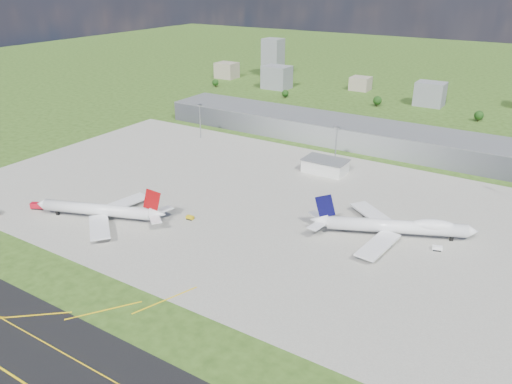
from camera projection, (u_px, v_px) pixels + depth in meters
The scene contains 22 objects.
ground at pixel (342, 148), 357.10m from camera, with size 1400.00×1400.00×0.00m, color #2C4816.
taxiway at pixel (11, 374), 155.34m from camera, with size 1400.00×60.00×0.06m, color black.
apron at pixel (277, 207), 266.87m from camera, with size 360.00×190.00×0.08m, color gray.
terminal at pixel (350, 133), 365.72m from camera, with size 300.00×42.00×15.00m, color gray.
ops_building at pixel (325, 166), 311.83m from camera, with size 26.00×16.00×8.00m, color silver.
mast_west at pixel (200, 115), 371.41m from camera, with size 3.50×2.00×25.90m.
mast_center at pixel (336, 139), 317.96m from camera, with size 3.50×2.00×25.90m.
airliner_red_twin at pixel (102, 210), 251.07m from camera, with size 67.87×51.47×19.32m.
airliner_blue_quad at pixel (396, 227), 234.05m from camera, with size 73.07×55.47×20.20m.
fire_truck at pixel (38, 206), 263.75m from camera, with size 8.22×5.89×3.44m.
tug_yellow at pixel (190, 218), 252.74m from camera, with size 4.10×2.67×1.90m.
van_white_near at pixel (346, 227), 243.41m from camera, with size 3.12×5.16×2.47m.
van_white_far at pixel (437, 248), 224.24m from camera, with size 4.72×3.19×2.27m.
bldg_far_w at pixel (227, 70), 592.29m from camera, with size 24.00×20.00×18.00m, color gray.
bldg_w at pixel (277, 77), 536.69m from camera, with size 28.00×22.00×24.00m, color slate.
bldg_cw at pixel (360, 84), 530.87m from camera, with size 20.00×18.00×14.00m, color gray.
bldg_c at pixel (430, 94), 467.11m from camera, with size 26.00×20.00×22.00m, color slate.
bldg_tall_w at pixel (273, 57), 598.66m from camera, with size 22.00×20.00×44.00m, color slate.
tree_far_w at pixel (215, 82), 545.30m from camera, with size 7.20×7.20×8.80m.
tree_w at pixel (285, 93), 497.83m from camera, with size 6.75×6.75×8.25m.
tree_c at pixel (377, 100), 465.34m from camera, with size 8.10×8.10×9.90m.
tree_e at pixel (479, 115), 417.86m from camera, with size 7.65×7.65×9.35m.
Camera 1 is at (128.22, -170.49, 114.64)m, focal length 35.00 mm.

